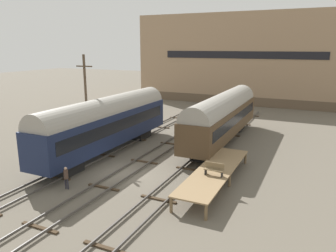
# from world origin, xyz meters

# --- Properties ---
(ground_plane) EXTENTS (200.00, 200.00, 0.00)m
(ground_plane) POSITION_xyz_m (0.00, 0.00, 0.00)
(ground_plane) COLOR #60594C
(track_left) EXTENTS (2.60, 60.00, 0.26)m
(track_left) POSITION_xyz_m (-4.45, 0.00, 0.14)
(track_left) COLOR #4C4742
(track_left) RESTS_ON ground
(track_middle) EXTENTS (2.60, 60.00, 0.26)m
(track_middle) POSITION_xyz_m (0.00, 0.00, 0.14)
(track_middle) COLOR #4C4742
(track_middle) RESTS_ON ground
(track_right) EXTENTS (2.60, 60.00, 0.26)m
(track_right) POSITION_xyz_m (4.45, 0.00, 0.14)
(track_right) COLOR #4C4742
(track_right) RESTS_ON ground
(train_car_navy) EXTENTS (2.98, 18.01, 5.39)m
(train_car_navy) POSITION_xyz_m (-4.45, 3.94, 3.08)
(train_car_navy) COLOR black
(train_car_navy) RESTS_ON ground
(train_car_brown) EXTENTS (3.11, 18.07, 5.23)m
(train_car_brown) POSITION_xyz_m (4.45, 12.03, 2.96)
(train_car_brown) COLOR black
(train_car_brown) RESTS_ON ground
(station_platform) EXTENTS (2.55, 10.98, 1.10)m
(station_platform) POSITION_xyz_m (7.04, 1.18, 1.01)
(station_platform) COLOR #8C704C
(station_platform) RESTS_ON ground
(bench) EXTENTS (1.40, 0.40, 0.91)m
(bench) POSITION_xyz_m (7.30, 0.11, 1.59)
(bench) COLOR brown
(bench) RESTS_ON station_platform
(person_worker) EXTENTS (0.32, 0.32, 1.68)m
(person_worker) POSITION_xyz_m (-2.27, -4.27, 1.01)
(person_worker) COLOR #282833
(person_worker) RESTS_ON ground
(utility_pole) EXTENTS (1.80, 0.24, 9.25)m
(utility_pole) POSITION_xyz_m (-7.02, 4.21, 4.79)
(utility_pole) COLOR #473828
(utility_pole) RESTS_ON ground
(warehouse_building) EXTENTS (38.70, 10.73, 15.61)m
(warehouse_building) POSITION_xyz_m (0.71, 40.48, 7.81)
(warehouse_building) COLOR brown
(warehouse_building) RESTS_ON ground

